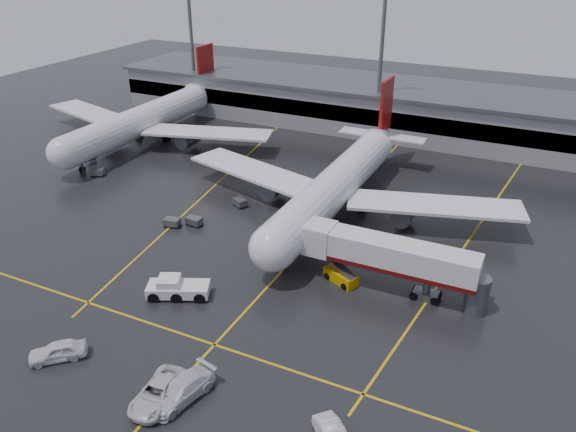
% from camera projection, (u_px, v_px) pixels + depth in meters
% --- Properties ---
extents(ground, '(220.00, 220.00, 0.00)m').
position_uv_depth(ground, '(309.00, 241.00, 70.89)').
color(ground, black).
rests_on(ground, ground).
extents(apron_line_centre, '(0.25, 90.00, 0.02)m').
position_uv_depth(apron_line_centre, '(309.00, 241.00, 70.89)').
color(apron_line_centre, gold).
rests_on(apron_line_centre, ground).
extents(apron_line_stop, '(60.00, 0.25, 0.02)m').
position_uv_depth(apron_line_stop, '(215.00, 345.00, 53.19)').
color(apron_line_stop, gold).
rests_on(apron_line_stop, ground).
extents(apron_line_left, '(9.99, 69.35, 0.02)m').
position_uv_depth(apron_line_left, '(216.00, 184.00, 86.69)').
color(apron_line_left, gold).
rests_on(apron_line_left, ground).
extents(apron_line_right, '(7.57, 69.64, 0.02)m').
position_uv_depth(apron_line_right, '(471.00, 237.00, 71.95)').
color(apron_line_right, gold).
rests_on(apron_line_right, ground).
extents(terminal, '(122.00, 19.00, 8.60)m').
position_uv_depth(terminal, '(412.00, 110.00, 107.51)').
color(terminal, gray).
rests_on(terminal, ground).
extents(light_mast_left, '(3.00, 1.20, 25.45)m').
position_uv_depth(light_mast_left, '(192.00, 41.00, 115.61)').
color(light_mast_left, '#595B60').
rests_on(light_mast_left, ground).
extents(light_mast_mid, '(3.00, 1.20, 25.45)m').
position_uv_depth(light_mast_mid, '(381.00, 58.00, 100.10)').
color(light_mast_mid, '#595B60').
rests_on(light_mast_mid, ground).
extents(main_airliner, '(48.80, 45.60, 14.10)m').
position_uv_depth(main_airliner, '(339.00, 182.00, 76.80)').
color(main_airliner, silver).
rests_on(main_airliner, ground).
extents(second_airliner, '(48.80, 45.60, 14.10)m').
position_uv_depth(second_airliner, '(146.00, 119.00, 102.74)').
color(second_airliner, silver).
rests_on(second_airliner, ground).
extents(jet_bridge, '(19.90, 3.40, 6.05)m').
position_uv_depth(jet_bridge, '(390.00, 258.00, 59.69)').
color(jet_bridge, silver).
rests_on(jet_bridge, ground).
extents(pushback_tractor, '(6.98, 5.05, 2.32)m').
position_uv_depth(pushback_tractor, '(177.00, 288.00, 59.93)').
color(pushback_tractor, silver).
rests_on(pushback_tractor, ground).
extents(belt_loader, '(4.33, 3.17, 2.53)m').
position_uv_depth(belt_loader, '(341.00, 276.00, 62.55)').
color(belt_loader, '#C38703').
rests_on(belt_loader, ground).
extents(service_van_a, '(3.44, 6.42, 1.71)m').
position_uv_depth(service_van_a, '(158.00, 393.00, 46.53)').
color(service_van_a, silver).
rests_on(service_van_a, ground).
extents(service_van_b, '(3.93, 6.71, 1.83)m').
position_uv_depth(service_van_b, '(181.00, 390.00, 46.70)').
color(service_van_b, silver).
rests_on(service_van_b, ground).
extents(service_van_d, '(5.07, 4.91, 1.72)m').
position_uv_depth(service_van_d, '(58.00, 351.00, 51.12)').
color(service_van_d, silver).
rests_on(service_van_d, ground).
extents(baggage_cart_a, '(2.07, 1.40, 1.12)m').
position_uv_depth(baggage_cart_a, '(194.00, 221.00, 74.50)').
color(baggage_cart_a, '#595B60').
rests_on(baggage_cart_a, ground).
extents(baggage_cart_b, '(2.21, 1.65, 1.12)m').
position_uv_depth(baggage_cart_b, '(172.00, 222.00, 74.20)').
color(baggage_cart_b, '#595B60').
rests_on(baggage_cart_b, ground).
extents(baggage_cart_c, '(2.38, 2.10, 1.12)m').
position_uv_depth(baggage_cart_c, '(240.00, 202.00, 79.61)').
color(baggage_cart_c, '#595B60').
rests_on(baggage_cart_c, ground).
extents(baggage_cart_d, '(2.34, 1.95, 1.12)m').
position_uv_depth(baggage_cart_d, '(89.00, 155.00, 96.36)').
color(baggage_cart_d, '#595B60').
rests_on(baggage_cart_d, ground).
extents(baggage_cart_e, '(2.35, 1.98, 1.12)m').
position_uv_depth(baggage_cart_e, '(97.00, 172.00, 89.56)').
color(baggage_cart_e, '#595B60').
rests_on(baggage_cart_e, ground).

